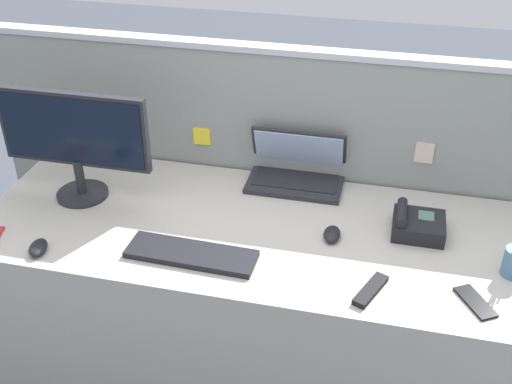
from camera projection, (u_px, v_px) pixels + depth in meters
ground_plane at (253, 362)px, 2.66m from camera, size 10.00×10.00×0.00m
desk at (253, 300)px, 2.47m from camera, size 2.02×0.79×0.70m
cubicle_divider at (277, 186)px, 2.69m from camera, size 2.48×0.08×1.23m
desktop_monitor at (74, 137)px, 2.34m from camera, size 0.59×0.20×0.43m
laptop at (297, 169)px, 2.52m from camera, size 0.38×0.23×0.23m
desk_phone at (417, 225)px, 2.24m from camera, size 0.18×0.17×0.10m
keyboard_main at (191, 254)px, 2.13m from camera, size 0.45×0.15×0.02m
computer_mouse_right_hand at (38, 248)px, 2.15m from camera, size 0.09×0.11×0.03m
computer_mouse_left_hand at (332, 234)px, 2.22m from camera, size 0.06×0.10×0.03m
cell_phone_black_slab at (475, 302)px, 1.94m from camera, size 0.13×0.16×0.01m
tv_remote at (371, 290)px, 1.97m from camera, size 0.11×0.17×0.02m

